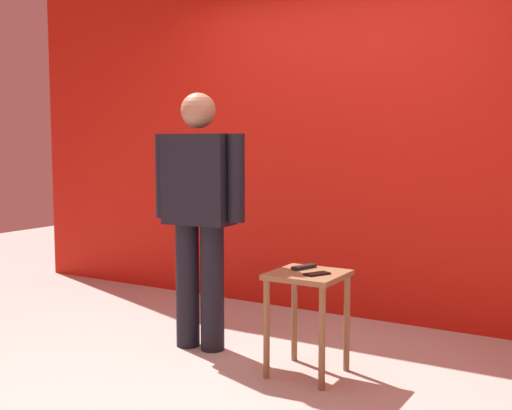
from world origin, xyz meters
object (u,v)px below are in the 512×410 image
standing_person (199,207)px  tv_remote (304,267)px  side_table (308,294)px  cell_phone (317,274)px

standing_person → tv_remote: size_ratio=9.62×
side_table → tv_remote: 0.17m
standing_person → side_table: size_ratio=2.75×
standing_person → cell_phone: 0.94m
side_table → tv_remote: (-0.06, 0.08, 0.14)m
standing_person → side_table: (0.81, -0.08, -0.45)m
standing_person → tv_remote: (0.74, 0.00, -0.31)m
side_table → tv_remote: tv_remote is taller
standing_person → tv_remote: standing_person is taller
side_table → tv_remote: size_ratio=3.50×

